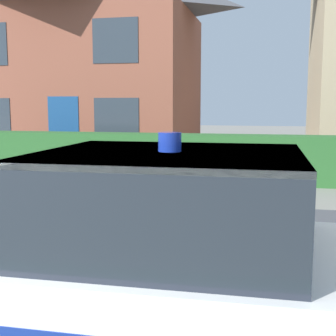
% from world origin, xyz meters
% --- Properties ---
extents(road_strip, '(28.00, 6.67, 0.01)m').
position_xyz_m(road_strip, '(0.00, 4.00, 0.01)').
color(road_strip, '#4C4C51').
rests_on(road_strip, ground).
extents(garden_hedge, '(14.28, 0.81, 1.14)m').
position_xyz_m(garden_hedge, '(1.32, 10.02, 0.57)').
color(garden_hedge, '#2D662D').
rests_on(garden_hedge, ground).
extents(police_car, '(4.12, 1.87, 1.66)m').
position_xyz_m(police_car, '(1.38, 1.98, 0.71)').
color(police_car, black).
rests_on(police_car, road_strip).
extents(house_left, '(8.05, 5.63, 7.45)m').
position_xyz_m(house_left, '(-4.45, 14.88, 3.81)').
color(house_left, '#93513D').
rests_on(house_left, ground).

